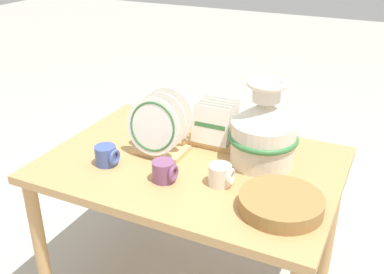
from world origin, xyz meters
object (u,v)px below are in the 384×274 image
dish_rack_round_plates (159,131)px  mug_cobalt_glaze (107,156)px  ceramic_vase (264,130)px  wicker_charger_stack (281,203)px  mug_cream_glaze (221,175)px  dish_rack_square_plates (215,129)px  mug_plum_glaze (164,171)px

dish_rack_round_plates → mug_cobalt_glaze: dish_rack_round_plates is taller
ceramic_vase → mug_cobalt_glaze: size_ratio=3.75×
ceramic_vase → mug_cobalt_glaze: ceramic_vase is taller
dish_rack_round_plates → mug_cobalt_glaze: 0.24m
ceramic_vase → wicker_charger_stack: 0.35m
mug_cream_glaze → mug_cobalt_glaze: size_ratio=1.00×
dish_rack_round_plates → wicker_charger_stack: size_ratio=0.90×
dish_rack_square_plates → mug_cream_glaze: (0.16, -0.31, -0.03)m
dish_rack_square_plates → mug_cobalt_glaze: size_ratio=2.33×
ceramic_vase → dish_rack_round_plates: (-0.41, -0.11, -0.04)m
ceramic_vase → dish_rack_square_plates: bearing=161.1°
dish_rack_square_plates → wicker_charger_stack: dish_rack_square_plates is taller
dish_rack_square_plates → mug_cobalt_glaze: dish_rack_square_plates is taller
ceramic_vase → dish_rack_square_plates: (-0.24, 0.08, -0.08)m
mug_plum_glaze → mug_cream_glaze: bearing=18.1°
dish_rack_round_plates → dish_rack_square_plates: (0.17, 0.19, -0.04)m
dish_rack_round_plates → dish_rack_square_plates: size_ratio=1.20×
wicker_charger_stack → mug_plum_glaze: 0.45m
dish_rack_square_plates → mug_plum_glaze: size_ratio=2.33×
dish_rack_round_plates → mug_plum_glaze: bearing=-55.9°
dish_rack_square_plates → mug_cream_glaze: dish_rack_square_plates is taller
dish_rack_round_plates → dish_rack_square_plates: bearing=48.1°
mug_plum_glaze → mug_cream_glaze: same height
ceramic_vase → dish_rack_round_plates: ceramic_vase is taller
dish_rack_round_plates → mug_cobalt_glaze: bearing=-128.8°
ceramic_vase → mug_plum_glaze: ceramic_vase is taller
ceramic_vase → mug_plum_glaze: 0.43m
dish_rack_round_plates → dish_rack_square_plates: 0.26m
mug_cobalt_glaze → dish_rack_round_plates: bearing=51.2°
dish_rack_square_plates → mug_cream_glaze: 0.35m
wicker_charger_stack → ceramic_vase: bearing=118.8°
mug_cream_glaze → dish_rack_round_plates: bearing=159.9°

